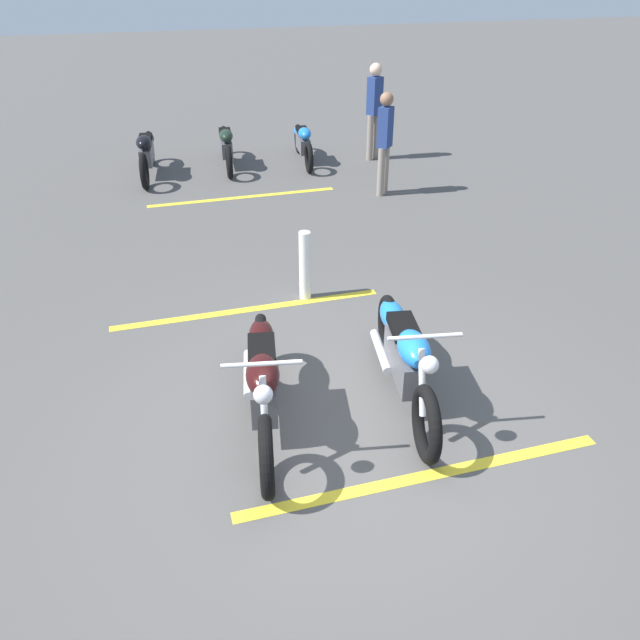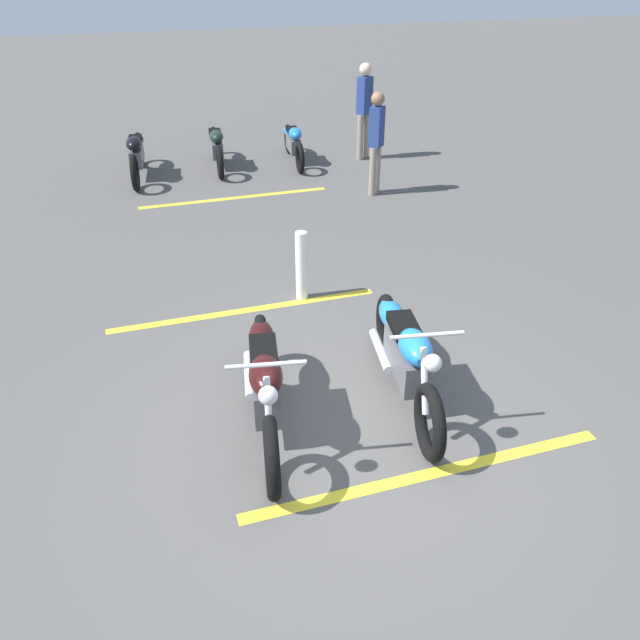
# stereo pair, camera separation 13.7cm
# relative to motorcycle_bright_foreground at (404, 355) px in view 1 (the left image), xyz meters

# --- Properties ---
(ground_plane) EXTENTS (60.00, 60.00, 0.00)m
(ground_plane) POSITION_rel_motorcycle_bright_foreground_xyz_m (-0.46, 0.68, -0.46)
(ground_plane) COLOR #514F4C
(motorcycle_bright_foreground) EXTENTS (2.22, 0.63, 1.04)m
(motorcycle_bright_foreground) POSITION_rel_motorcycle_bright_foreground_xyz_m (0.00, 0.00, 0.00)
(motorcycle_bright_foreground) COLOR black
(motorcycle_bright_foreground) RESTS_ON ground
(motorcycle_dark_foreground) EXTENTS (2.22, 0.64, 1.04)m
(motorcycle_dark_foreground) POSITION_rel_motorcycle_bright_foreground_xyz_m (-0.05, 1.35, 0.00)
(motorcycle_dark_foreground) COLOR black
(motorcycle_dark_foreground) RESTS_ON ground
(motorcycle_row_far_left) EXTENTS (1.91, 0.31, 0.72)m
(motorcycle_row_far_left) POSITION_rel_motorcycle_bright_foreground_xyz_m (7.59, -0.82, -0.07)
(motorcycle_row_far_left) COLOR black
(motorcycle_row_far_left) RESTS_ON ground
(motorcycle_row_left) EXTENTS (2.01, 0.32, 0.76)m
(motorcycle_row_left) POSITION_rel_motorcycle_bright_foreground_xyz_m (7.68, 0.67, -0.05)
(motorcycle_row_left) COLOR black
(motorcycle_row_left) RESTS_ON ground
(motorcycle_row_center) EXTENTS (2.11, 0.37, 0.79)m
(motorcycle_row_center) POSITION_rel_motorcycle_bright_foreground_xyz_m (7.50, 2.15, -0.03)
(motorcycle_row_center) COLOR black
(motorcycle_row_center) RESTS_ON ground
(bystander_near_row) EXTENTS (0.30, 0.32, 1.81)m
(bystander_near_row) POSITION_rel_motorcycle_bright_foreground_xyz_m (7.42, -2.20, 0.55)
(bystander_near_row) COLOR gray
(bystander_near_row) RESTS_ON ground
(bystander_secondary) EXTENTS (0.30, 0.30, 1.69)m
(bystander_secondary) POSITION_rel_motorcycle_bright_foreground_xyz_m (5.43, -1.71, 0.48)
(bystander_secondary) COLOR gray
(bystander_secondary) RESTS_ON ground
(bollard_post) EXTENTS (0.14, 0.14, 0.87)m
(bollard_post) POSITION_rel_motorcycle_bright_foreground_xyz_m (2.14, 0.44, -0.03)
(bollard_post) COLOR white
(bollard_post) RESTS_ON ground
(parking_stripe_near) EXTENTS (0.22, 3.20, 0.01)m
(parking_stripe_near) POSITION_rel_motorcycle_bright_foreground_xyz_m (-1.07, 0.20, -0.46)
(parking_stripe_near) COLOR yellow
(parking_stripe_near) RESTS_ON ground
(parking_stripe_mid) EXTENTS (0.22, 3.20, 0.01)m
(parking_stripe_mid) POSITION_rel_motorcycle_bright_foreground_xyz_m (2.02, 1.16, -0.46)
(parking_stripe_mid) COLOR yellow
(parking_stripe_mid) RESTS_ON ground
(parking_stripe_far) EXTENTS (0.22, 3.20, 0.01)m
(parking_stripe_far) POSITION_rel_motorcycle_bright_foreground_xyz_m (5.86, 0.65, -0.46)
(parking_stripe_far) COLOR yellow
(parking_stripe_far) RESTS_ON ground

